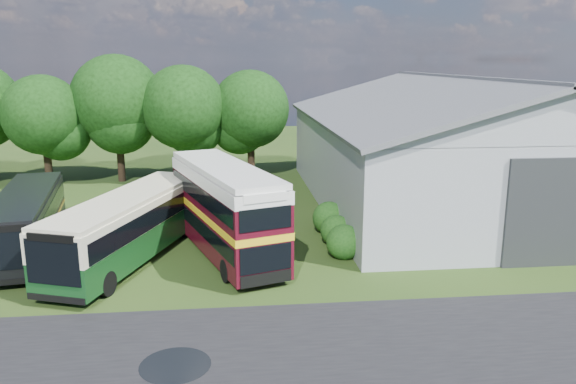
{
  "coord_description": "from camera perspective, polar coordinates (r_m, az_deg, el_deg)",
  "views": [
    {
      "loc": [
        0.32,
        -18.81,
        9.17
      ],
      "look_at": [
        3.15,
        8.0,
        2.79
      ],
      "focal_mm": 35.0,
      "sensor_mm": 36.0,
      "label": 1
    }
  ],
  "objects": [
    {
      "name": "ground",
      "position": [
        20.92,
        -6.45,
        -12.77
      ],
      "size": [
        120.0,
        120.0,
        0.0
      ],
      "primitive_type": "plane",
      "color": "#213B13",
      "rests_on": "ground"
    },
    {
      "name": "asphalt_road",
      "position": [
        18.47,
        3.26,
        -16.47
      ],
      "size": [
        60.0,
        8.0,
        0.02
      ],
      "primitive_type": "cube",
      "color": "black",
      "rests_on": "ground"
    },
    {
      "name": "puddle",
      "position": [
        18.36,
        -11.38,
        -16.93
      ],
      "size": [
        2.2,
        2.2,
        0.01
      ],
      "primitive_type": "cylinder",
      "color": "black",
      "rests_on": "ground"
    },
    {
      "name": "storage_shed",
      "position": [
        38.09,
        16.77,
        5.2
      ],
      "size": [
        18.8,
        24.8,
        8.15
      ],
      "color": "gray",
      "rests_on": "ground"
    },
    {
      "name": "tree_left_b",
      "position": [
        44.53,
        -23.6,
        7.16
      ],
      "size": [
        5.78,
        5.78,
        8.16
      ],
      "color": "black",
      "rests_on": "ground"
    },
    {
      "name": "tree_mid",
      "position": [
        44.49,
        -17.0,
        8.89
      ],
      "size": [
        6.8,
        6.8,
        9.6
      ],
      "color": "black",
      "rests_on": "ground"
    },
    {
      "name": "tree_right_a",
      "position": [
        42.88,
        -10.56,
        8.43
      ],
      "size": [
        6.26,
        6.26,
        8.83
      ],
      "color": "black",
      "rests_on": "ground"
    },
    {
      "name": "tree_right_b",
      "position": [
        43.6,
        -3.84,
        8.37
      ],
      "size": [
        5.98,
        5.98,
        8.45
      ],
      "color": "black",
      "rests_on": "ground"
    },
    {
      "name": "shrub_front",
      "position": [
        26.97,
        5.67,
        -6.63
      ],
      "size": [
        1.7,
        1.7,
        1.7
      ],
      "primitive_type": "sphere",
      "color": "#194714",
      "rests_on": "ground"
    },
    {
      "name": "shrub_mid",
      "position": [
        28.82,
        4.87,
        -5.29
      ],
      "size": [
        1.6,
        1.6,
        1.6
      ],
      "primitive_type": "sphere",
      "color": "#194714",
      "rests_on": "ground"
    },
    {
      "name": "shrub_back",
      "position": [
        30.69,
        4.17,
        -4.11
      ],
      "size": [
        1.8,
        1.8,
        1.8
      ],
      "primitive_type": "sphere",
      "color": "#194714",
      "rests_on": "ground"
    },
    {
      "name": "bus_green_single",
      "position": [
        27.05,
        -15.83,
        -3.34
      ],
      "size": [
        6.21,
        11.49,
        3.11
      ],
      "rotation": [
        0.0,
        0.0,
        -0.34
      ],
      "color": "black",
      "rests_on": "ground"
    },
    {
      "name": "bus_maroon_double",
      "position": [
        26.88,
        -6.39,
        -1.87
      ],
      "size": [
        5.68,
        10.4,
        4.35
      ],
      "rotation": [
        0.0,
        0.0,
        0.33
      ],
      "color": "black",
      "rests_on": "ground"
    },
    {
      "name": "bus_dark_single",
      "position": [
        30.11,
        -25.01,
        -2.62
      ],
      "size": [
        4.19,
        10.83,
        2.92
      ],
      "rotation": [
        0.0,
        0.0,
        0.17
      ],
      "color": "black",
      "rests_on": "ground"
    }
  ]
}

